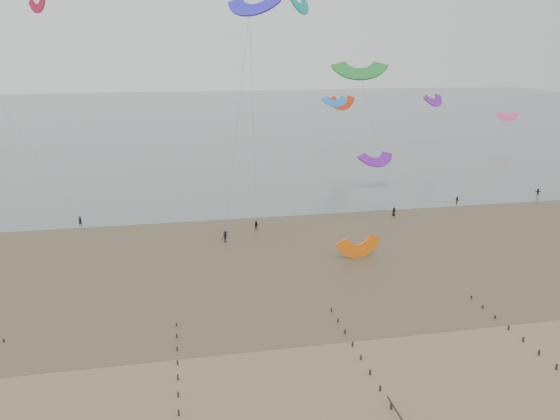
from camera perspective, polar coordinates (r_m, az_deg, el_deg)
The scene contains 5 objects.
ground at distance 54.77m, azimuth 4.85°, elevation -16.56°, with size 500.00×500.00×0.00m, color brown.
sea_and_shore at distance 84.35m, azimuth -4.18°, elevation -4.16°, with size 500.00×665.00×0.03m.
kitesurfers at distance 102.71m, azimuth 12.46°, elevation -0.18°, with size 121.17×16.95×1.90m.
grounded_kite at distance 82.11m, azimuth 8.19°, elevation -4.90°, with size 6.23×3.27×4.75m, color orange, non-canonical shape.
kites_airborne at distance 128.25m, azimuth -13.48°, elevation 12.19°, with size 235.85×106.93×39.71m.
Camera 1 is at (-13.07, -43.94, 29.97)m, focal length 35.00 mm.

